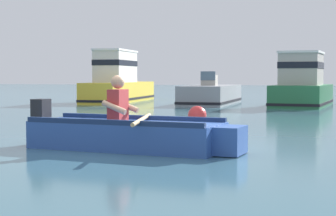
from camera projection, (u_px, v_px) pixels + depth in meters
ground_plane at (152, 146)px, 9.25m from camera, size 120.00×120.00×0.00m
rowboat_with_person at (130, 134)px, 8.80m from camera, size 3.73×1.97×1.19m
moored_boat_yellow at (118, 83)px, 24.80m from camera, size 1.87×6.62×2.33m
moored_boat_grey at (211, 95)px, 22.87m from camera, size 1.86×4.95×1.36m
moored_boat_green at (302, 86)px, 21.24m from camera, size 2.41×4.71×2.11m
mooring_buoy at (197, 115)px, 13.28m from camera, size 0.45×0.45×0.45m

